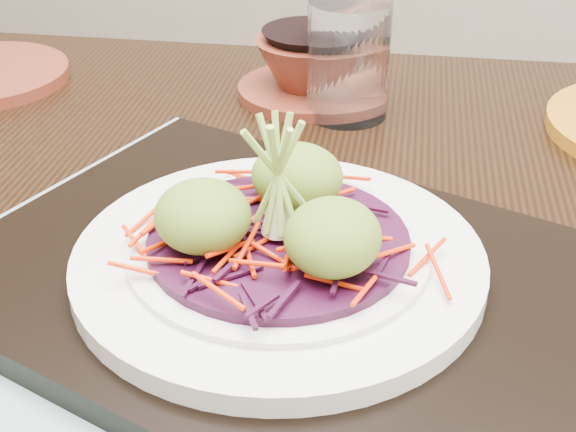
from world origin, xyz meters
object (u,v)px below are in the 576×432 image
(dining_table, at_px, (292,341))
(water_glass, at_px, (348,60))
(serving_tray, at_px, (279,281))
(white_plate, at_px, (279,258))
(terracotta_bowl_set, at_px, (308,71))

(dining_table, height_order, water_glass, water_glass)
(serving_tray, distance_m, white_plate, 0.02)
(serving_tray, height_order, white_plate, white_plate)
(water_glass, distance_m, terracotta_bowl_set, 0.06)
(white_plate, bearing_deg, dining_table, 100.04)
(dining_table, bearing_deg, serving_tray, -87.91)
(dining_table, bearing_deg, water_glass, 85.29)
(white_plate, bearing_deg, water_glass, 94.92)
(terracotta_bowl_set, bearing_deg, white_plate, -77.41)
(dining_table, xyz_separation_m, water_glass, (-0.01, 0.22, 0.15))
(white_plate, bearing_deg, terracotta_bowl_set, 102.59)
(dining_table, relative_size, water_glass, 11.88)
(white_plate, height_order, terracotta_bowl_set, terracotta_bowl_set)
(terracotta_bowl_set, bearing_deg, water_glass, -34.89)
(water_glass, height_order, terracotta_bowl_set, water_glass)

